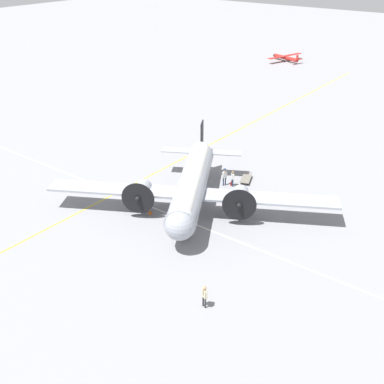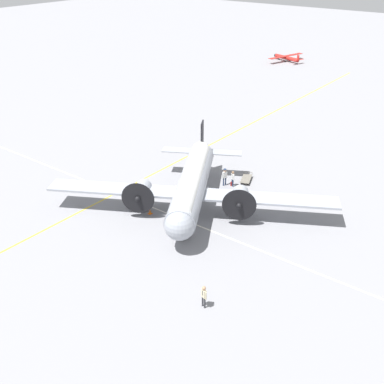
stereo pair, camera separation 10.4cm
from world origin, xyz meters
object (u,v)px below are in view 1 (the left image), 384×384
at_px(ramp_agent, 225,175).
at_px(passenger_boarding, 233,177).
at_px(suitcase_near_door, 232,183).
at_px(light_aircraft_distant, 285,57).
at_px(airliner_main, 191,186).
at_px(crew_foreground, 204,294).
at_px(baggage_cart, 246,179).
at_px(traffic_cone, 150,212).

bearing_deg(ramp_agent, passenger_boarding, 136.51).
xyz_separation_m(suitcase_near_door, light_aircraft_distant, (-55.13, -22.61, 0.56)).
distance_m(airliner_main, crew_foreground, 13.52).
height_order(suitcase_near_door, baggage_cart, baggage_cart).
relative_size(airliner_main, baggage_cart, 9.86).
distance_m(ramp_agent, baggage_cart, 2.68).
distance_m(passenger_boarding, baggage_cart, 2.05).
relative_size(airliner_main, suitcase_near_door, 50.78).
relative_size(crew_foreground, ramp_agent, 0.96).
xyz_separation_m(airliner_main, light_aircraft_distant, (-61.75, -22.41, -1.75)).
bearing_deg(baggage_cart, ramp_agent, -52.01).
height_order(airliner_main, suitcase_near_door, airliner_main).
relative_size(passenger_boarding, traffic_cone, 3.55).
xyz_separation_m(passenger_boarding, suitcase_near_door, (-0.10, -0.13, -0.80)).
bearing_deg(ramp_agent, light_aircraft_distant, -136.49).
xyz_separation_m(passenger_boarding, light_aircraft_distant, (-55.23, -22.74, -0.24)).
bearing_deg(suitcase_near_door, airliner_main, -1.66).
distance_m(passenger_boarding, suitcase_near_door, 0.82).
xyz_separation_m(light_aircraft_distant, traffic_cone, (64.61, 19.79, -0.57)).
relative_size(suitcase_near_door, traffic_cone, 1.01).
bearing_deg(airliner_main, ramp_agent, 154.51).
xyz_separation_m(crew_foreground, passenger_boarding, (-16.65, -8.51, -0.06)).
distance_m(airliner_main, suitcase_near_door, 7.02).
distance_m(crew_foreground, suitcase_near_door, 18.87).
relative_size(ramp_agent, baggage_cart, 0.75).
bearing_deg(suitcase_near_door, baggage_cart, 159.69).
relative_size(crew_foreground, traffic_cone, 3.75).
relative_size(passenger_boarding, baggage_cart, 0.68).
height_order(ramp_agent, baggage_cart, ramp_agent).
relative_size(crew_foreground, suitcase_near_door, 3.72).
bearing_deg(light_aircraft_distant, passenger_boarding, 128.15).
height_order(airliner_main, ramp_agent, airliner_main).
distance_m(airliner_main, baggage_cart, 8.70).
bearing_deg(suitcase_near_door, passenger_boarding, 52.70).
bearing_deg(passenger_boarding, ramp_agent, -120.70).
bearing_deg(airliner_main, passenger_boarding, 147.67).
relative_size(crew_foreground, passenger_boarding, 1.06).
bearing_deg(traffic_cone, ramp_agent, 166.34).
bearing_deg(ramp_agent, traffic_cone, 8.27).
distance_m(suitcase_near_door, baggage_cart, 1.86).
height_order(ramp_agent, traffic_cone, ramp_agent).
height_order(crew_foreground, ramp_agent, ramp_agent).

